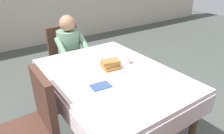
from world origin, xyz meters
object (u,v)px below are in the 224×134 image
object	(u,v)px
dining_table_main	(112,81)
diner_person	(70,49)
chair_diner	(67,54)
fork_left_of_plate	(96,75)
chair_left_side	(35,120)
knife_right_of_plate	(127,65)
cup_coffee	(127,60)
breakfast_stack	(111,64)
spoon_near_edge	(128,83)
plate_breakfast	(111,69)

from	to	relation	value
dining_table_main	diner_person	distance (m)	1.01
chair_diner	fork_left_of_plate	world-z (taller)	chair_diner
chair_diner	chair_left_side	distance (m)	1.41
chair_diner	diner_person	bearing A→B (deg)	90.00
knife_right_of_plate	cup_coffee	bearing A→B (deg)	-28.79
knife_right_of_plate	breakfast_stack	bearing A→B (deg)	88.27
cup_coffee	diner_person	bearing A→B (deg)	104.69
dining_table_main	cup_coffee	xyz separation A→B (m)	(0.26, 0.09, 0.13)
diner_person	knife_right_of_plate	distance (m)	1.00
dining_table_main	chair_diner	xyz separation A→B (m)	(0.01, 1.17, -0.12)
chair_diner	cup_coffee	world-z (taller)	chair_diner
diner_person	fork_left_of_plate	bearing A→B (deg)	80.21
dining_table_main	chair_left_side	xyz separation A→B (m)	(-0.77, 0.00, -0.12)
cup_coffee	knife_right_of_plate	bearing A→B (deg)	-123.40
cup_coffee	spoon_near_edge	bearing A→B (deg)	-126.80
chair_left_side	plate_breakfast	world-z (taller)	chair_left_side
dining_table_main	fork_left_of_plate	distance (m)	0.18
chair_diner	plate_breakfast	bearing A→B (deg)	91.14
dining_table_main	diner_person	bearing A→B (deg)	89.20
chair_left_side	plate_breakfast	bearing A→B (deg)	-85.71
dining_table_main	diner_person	size ratio (longest dim) A/B	1.36
dining_table_main	cup_coffee	bearing A→B (deg)	18.76
chair_left_side	chair_diner	bearing A→B (deg)	-33.85
breakfast_stack	spoon_near_edge	xyz separation A→B (m)	(-0.03, -0.31, -0.06)
chair_diner	knife_right_of_plate	xyz separation A→B (m)	(0.21, -1.13, 0.21)
chair_diner	breakfast_stack	bearing A→B (deg)	90.90
plate_breakfast	cup_coffee	world-z (taller)	cup_coffee
chair_left_side	plate_breakfast	xyz separation A→B (m)	(0.81, 0.06, 0.22)
fork_left_of_plate	spoon_near_edge	bearing A→B (deg)	-153.77
breakfast_stack	knife_right_of_plate	xyz separation A→B (m)	(0.19, -0.02, -0.06)
chair_left_side	knife_right_of_plate	size ratio (longest dim) A/B	4.65
chair_left_side	plate_breakfast	size ratio (longest dim) A/B	3.32
knife_right_of_plate	chair_left_side	bearing A→B (deg)	96.94
chair_left_side	spoon_near_edge	bearing A→B (deg)	-107.95
fork_left_of_plate	dining_table_main	bearing A→B (deg)	-106.96
diner_person	chair_left_side	xyz separation A→B (m)	(-0.78, -1.01, -0.14)
breakfast_stack	plate_breakfast	bearing A→B (deg)	-19.25
fork_left_of_plate	plate_breakfast	bearing A→B (deg)	-86.20
dining_table_main	diner_person	world-z (taller)	diner_person
cup_coffee	fork_left_of_plate	distance (m)	0.42
chair_diner	spoon_near_edge	world-z (taller)	chair_diner
diner_person	breakfast_stack	xyz separation A→B (m)	(0.02, -0.95, 0.13)
breakfast_stack	cup_coffee	bearing A→B (deg)	6.36
breakfast_stack	knife_right_of_plate	distance (m)	0.20
plate_breakfast	dining_table_main	bearing A→B (deg)	-120.88
knife_right_of_plate	spoon_near_edge	xyz separation A→B (m)	(-0.22, -0.29, 0.00)
chair_left_side	knife_right_of_plate	distance (m)	1.02
spoon_near_edge	knife_right_of_plate	bearing A→B (deg)	67.34
dining_table_main	plate_breakfast	xyz separation A→B (m)	(0.04, 0.06, 0.10)
chair_diner	spoon_near_edge	size ratio (longest dim) A/B	6.20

